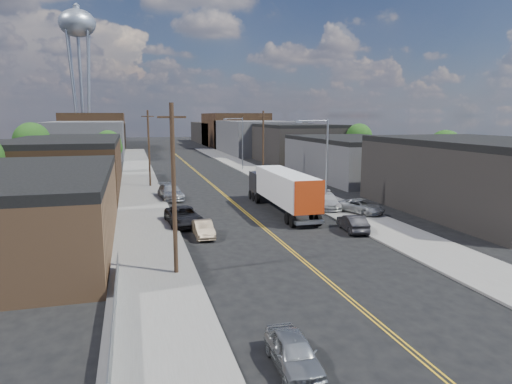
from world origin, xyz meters
TOP-DOWN VIEW (x-y plane):
  - ground at (0.00, 60.00)m, footprint 260.00×260.00m
  - centerline at (0.00, 45.00)m, footprint 0.32×120.00m
  - sidewalk_left at (-9.50, 45.00)m, footprint 5.00×140.00m
  - sidewalk_right at (9.50, 45.00)m, footprint 5.00×140.00m
  - warehouse_tan at (-18.00, 18.00)m, footprint 12.00×22.00m
  - warehouse_brown at (-18.00, 44.00)m, footprint 12.00×26.00m
  - industrial_right_a at (21.99, 20.00)m, footprint 14.00×22.00m
  - industrial_right_b at (22.00, 46.00)m, footprint 14.00×24.00m
  - industrial_right_c at (22.00, 72.00)m, footprint 14.00×22.00m
  - skyline_left_a at (-20.00, 95.00)m, footprint 16.00×30.00m
  - skyline_right_a at (20.00, 95.00)m, footprint 16.00×30.00m
  - skyline_left_b at (-20.00, 120.00)m, footprint 16.00×26.00m
  - skyline_right_b at (20.00, 120.00)m, footprint 16.00×26.00m
  - skyline_left_c at (-20.00, 140.00)m, footprint 16.00×40.00m
  - skyline_right_c at (20.00, 140.00)m, footprint 16.00×40.00m
  - water_tower at (-22.00, 110.00)m, footprint 9.00×9.00m
  - streetlight_near at (7.60, 25.00)m, footprint 3.39×0.25m
  - streetlight_far at (7.60, 60.00)m, footprint 3.39×0.25m
  - utility_pole_left_near at (-8.20, 10.00)m, footprint 1.60×0.26m
  - utility_pole_left_far at (-8.20, 45.00)m, footprint 1.60×0.26m
  - utility_pole_right at (8.20, 48.00)m, footprint 1.60×0.26m
  - chainlink_fence at (-11.50, 3.50)m, footprint 0.05×16.00m
  - tree_left_mid at (-23.94, 55.00)m, footprint 5.10×5.04m
  - tree_left_far at (-13.94, 62.00)m, footprint 4.35×4.20m
  - tree_right_near at (30.06, 36.00)m, footprint 4.60×4.48m
  - tree_right_far at (30.06, 60.00)m, footprint 4.85×4.76m
  - semi_truck at (3.51, 25.83)m, footprint 2.78×15.46m
  - car_left_a at (-5.00, -1.37)m, footprint 1.65×3.84m
  - car_left_b at (-5.34, 18.00)m, footprint 1.35×3.86m
  - car_left_c at (-6.40, 22.36)m, footprint 3.03×5.81m
  - car_left_d at (-6.40, 35.16)m, footprint 2.84×5.82m
  - car_right_oncoming at (6.60, 16.53)m, footprint 2.03×4.36m
  - car_right_lot_a at (10.34, 22.13)m, footprint 3.81×5.21m
  - car_right_lot_b at (8.20, 25.24)m, footprint 3.06×5.51m
  - car_right_lot_c at (10.64, 46.44)m, footprint 2.75×4.88m

SIDE VIEW (x-z plane):
  - ground at x=0.00m, z-range 0.00..0.00m
  - centerline at x=0.00m, z-range 0.00..0.01m
  - sidewalk_left at x=-9.50m, z-range 0.00..0.15m
  - sidewalk_right at x=9.50m, z-range 0.00..0.15m
  - car_left_b at x=-5.34m, z-range 0.00..1.27m
  - car_left_a at x=-5.00m, z-range 0.00..1.29m
  - chainlink_fence at x=-11.50m, z-range 0.04..1.27m
  - car_right_oncoming at x=6.60m, z-range 0.00..1.38m
  - car_left_c at x=-6.40m, z-range 0.00..1.56m
  - car_right_lot_a at x=10.34m, z-range 0.15..1.47m
  - car_left_d at x=-6.40m, z-range 0.00..1.63m
  - car_right_lot_b at x=8.20m, z-range 0.15..1.66m
  - car_right_lot_c at x=10.64m, z-range 0.15..1.72m
  - semi_truck at x=3.51m, z-range 0.28..4.33m
  - warehouse_tan at x=-18.00m, z-range 0.00..5.60m
  - industrial_right_b at x=22.00m, z-range 0.00..6.10m
  - warehouse_brown at x=-18.00m, z-range 0.00..6.60m
  - skyline_left_c at x=-20.00m, z-range 0.00..7.00m
  - skyline_right_c at x=20.00m, z-range 0.00..7.00m
  - industrial_right_a at x=21.99m, z-range 0.00..7.10m
  - industrial_right_c at x=22.00m, z-range 0.00..7.60m
  - skyline_left_a at x=-20.00m, z-range 0.00..8.00m
  - skyline_right_a at x=20.00m, z-range 0.00..8.00m
  - tree_left_far at x=-13.94m, z-range 1.08..8.05m
  - tree_right_near at x=30.06m, z-range 1.15..8.59m
  - skyline_left_b at x=-20.00m, z-range 0.00..10.00m
  - skyline_right_b at x=20.00m, z-range 0.00..10.00m
  - utility_pole_left_near at x=-8.20m, z-range 0.14..10.14m
  - utility_pole_left_far at x=-8.20m, z-range 0.14..10.14m
  - utility_pole_right at x=8.20m, z-range 0.14..10.14m
  - tree_right_far at x=30.06m, z-range 1.22..9.13m
  - streetlight_near at x=7.60m, z-range 0.83..9.83m
  - streetlight_far at x=7.60m, z-range 0.83..9.83m
  - tree_left_mid at x=-23.94m, z-range 1.30..9.67m
  - water_tower at x=-22.00m, z-range 12.20..49.10m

